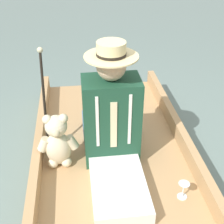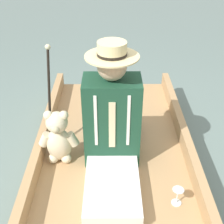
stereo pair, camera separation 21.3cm
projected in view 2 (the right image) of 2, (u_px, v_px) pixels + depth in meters
The scene contains 7 objects.
ground_plane at pixel (114, 187), 2.32m from camera, with size 16.00×16.00×0.00m, color slate.
punt_boat at pixel (114, 179), 2.28m from camera, with size 1.19×2.77×0.28m.
seat_cushion at pixel (113, 125), 2.62m from camera, with size 0.43×0.30×0.14m.
seated_person at pixel (112, 128), 2.15m from camera, with size 0.40×0.84×0.91m.
teddy_bear at pixel (58, 138), 2.26m from camera, with size 0.30×0.18×0.43m.
wine_glass at pixel (178, 193), 1.96m from camera, with size 0.07×0.07×0.12m.
walking_cane at pixel (49, 89), 2.37m from camera, with size 0.04×0.35×0.76m.
Camera 2 is at (0.02, 1.66, 1.72)m, focal length 50.00 mm.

